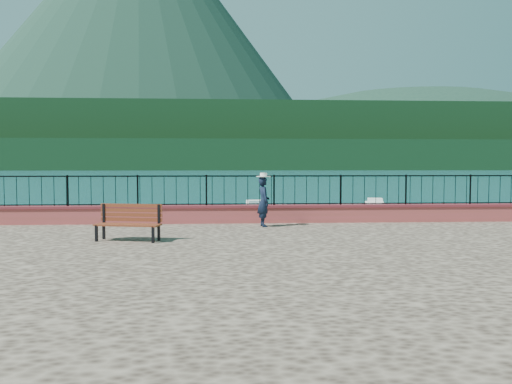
{
  "coord_description": "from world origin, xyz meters",
  "views": [
    {
      "loc": [
        -1.88,
        -12.48,
        3.09
      ],
      "look_at": [
        -0.99,
        2.0,
        2.3
      ],
      "focal_mm": 35.0,
      "sensor_mm": 36.0,
      "label": 1
    }
  ],
  "objects": [
    {
      "name": "boat_2",
      "position": [
        5.9,
        16.85,
        0.4
      ],
      "size": [
        4.01,
        3.46,
        0.8
      ],
      "primitive_type": "cube",
      "rotation": [
        0.0,
        0.0,
        0.64
      ],
      "color": "silver",
      "rests_on": "ground"
    },
    {
      "name": "volcano",
      "position": [
        -120.0,
        700.0,
        190.0
      ],
      "size": [
        560.0,
        560.0,
        380.0
      ],
      "primitive_type": "cone",
      "color": "#142D23",
      "rests_on": "ground"
    },
    {
      "name": "far_forest",
      "position": [
        0.0,
        300.0,
        9.0
      ],
      "size": [
        900.0,
        60.0,
        18.0
      ],
      "primitive_type": "cube",
      "color": "black",
      "rests_on": "ground"
    },
    {
      "name": "boat_1",
      "position": [
        3.82,
        8.74,
        0.4
      ],
      "size": [
        4.42,
        3.21,
        0.8
      ],
      "primitive_type": "cube",
      "rotation": [
        0.0,
        0.0,
        -0.5
      ],
      "color": "white",
      "rests_on": "ground"
    },
    {
      "name": "parapet",
      "position": [
        0.0,
        3.7,
        1.49
      ],
      "size": [
        28.0,
        0.46,
        0.58
      ],
      "primitive_type": "cube",
      "color": "#AD3E46",
      "rests_on": "promenade"
    },
    {
      "name": "person",
      "position": [
        -0.72,
        2.7,
        1.96
      ],
      "size": [
        0.46,
        0.62,
        1.53
      ],
      "primitive_type": "imported",
      "rotation": [
        0.0,
        0.0,
        1.76
      ],
      "color": "black",
      "rests_on": "promenade"
    },
    {
      "name": "hat",
      "position": [
        -0.72,
        2.7,
        2.79
      ],
      "size": [
        0.44,
        0.44,
        0.12
      ],
      "primitive_type": "cylinder",
      "color": "white",
      "rests_on": "person"
    },
    {
      "name": "companion_hill",
      "position": [
        220.0,
        560.0,
        0.0
      ],
      "size": [
        448.0,
        384.0,
        180.0
      ],
      "primitive_type": "ellipsoid",
      "color": "#142D23",
      "rests_on": "ground"
    },
    {
      "name": "park_bench",
      "position": [
        -4.3,
        0.01,
        1.48
      ],
      "size": [
        1.7,
        0.88,
        0.9
      ],
      "rotation": [
        0.0,
        0.0,
        -0.22
      ],
      "color": "black",
      "rests_on": "promenade"
    },
    {
      "name": "dock",
      "position": [
        -2.0,
        12.0,
        0.15
      ],
      "size": [
        2.0,
        16.0,
        0.3
      ],
      "primitive_type": "cube",
      "color": "#2D231C",
      "rests_on": "ground"
    },
    {
      "name": "boat_0",
      "position": [
        -3.87,
        9.19,
        0.4
      ],
      "size": [
        3.72,
        1.68,
        0.8
      ],
      "primitive_type": "cube",
      "rotation": [
        0.0,
        0.0,
        0.11
      ],
      "color": "silver",
      "rests_on": "ground"
    },
    {
      "name": "boat_3",
      "position": [
        -7.13,
        16.3,
        0.4
      ],
      "size": [
        2.96,
        3.89,
        0.8
      ],
      "primitive_type": "cube",
      "rotation": [
        0.0,
        0.0,
        1.06
      ],
      "color": "silver",
      "rests_on": "ground"
    },
    {
      "name": "railing",
      "position": [
        0.0,
        3.7,
        2.25
      ],
      "size": [
        27.0,
        0.05,
        0.95
      ],
      "primitive_type": "cube",
      "color": "black",
      "rests_on": "parapet"
    },
    {
      "name": "ground",
      "position": [
        0.0,
        0.0,
        0.0
      ],
      "size": [
        2000.0,
        2000.0,
        0.0
      ],
      "primitive_type": "plane",
      "color": "#19596B",
      "rests_on": "ground"
    },
    {
      "name": "boat_5",
      "position": [
        8.64,
        22.01,
        0.4
      ],
      "size": [
        2.19,
        3.78,
        0.8
      ],
      "primitive_type": "cube",
      "rotation": [
        0.0,
        0.0,
        1.3
      ],
      "color": "silver",
      "rests_on": "ground"
    },
    {
      "name": "foothills",
      "position": [
        0.0,
        360.0,
        22.0
      ],
      "size": [
        900.0,
        120.0,
        44.0
      ],
      "primitive_type": "cube",
      "color": "black",
      "rests_on": "ground"
    },
    {
      "name": "promenade",
      "position": [
        0.0,
        -6.0,
        0.6
      ],
      "size": [
        30.0,
        20.0,
        1.2
      ],
      "primitive_type": "cube",
      "color": "#332821",
      "rests_on": "ground"
    },
    {
      "name": "boat_4",
      "position": [
        0.65,
        20.21,
        0.4
      ],
      "size": [
        3.56,
        1.74,
        0.8
      ],
      "primitive_type": "cube",
      "rotation": [
        0.0,
        0.0,
        0.13
      ],
      "color": "silver",
      "rests_on": "ground"
    }
  ]
}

